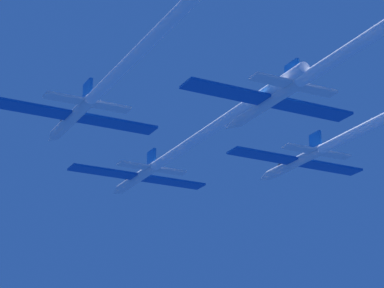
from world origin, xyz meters
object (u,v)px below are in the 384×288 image
object	(u,v)px
jet_left_wing	(112,78)
jet_slot	(345,52)
jet_right_wing	(359,131)
jet_lead	(174,153)

from	to	relation	value
jet_left_wing	jet_slot	world-z (taller)	jet_left_wing
jet_left_wing	jet_right_wing	xyz separation A→B (m)	(31.01, -0.02, -0.15)
jet_slot	jet_left_wing	bearing A→B (deg)	132.74
jet_right_wing	jet_left_wing	bearing A→B (deg)	179.97
jet_lead	jet_left_wing	distance (m)	22.51
jet_slot	jet_lead	bearing A→B (deg)	91.03
jet_lead	jet_right_wing	distance (m)	23.00
jet_lead	jet_slot	distance (m)	33.71
jet_left_wing	jet_right_wing	size ratio (longest dim) A/B	0.94
jet_lead	jet_left_wing	world-z (taller)	jet_left_wing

